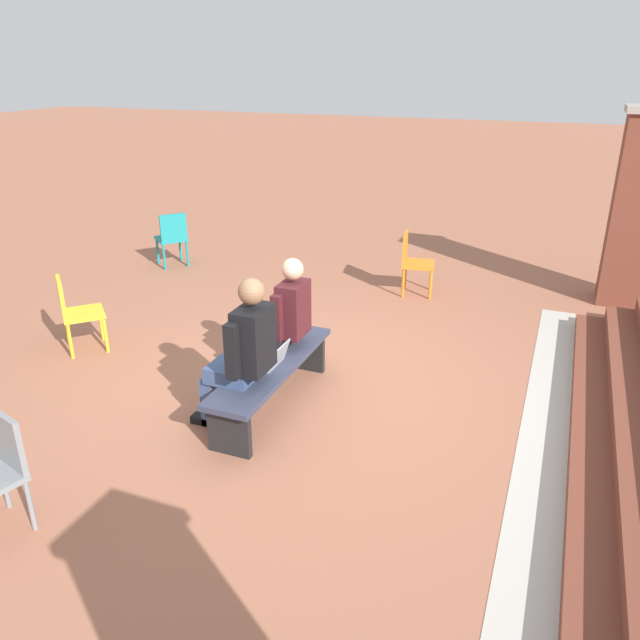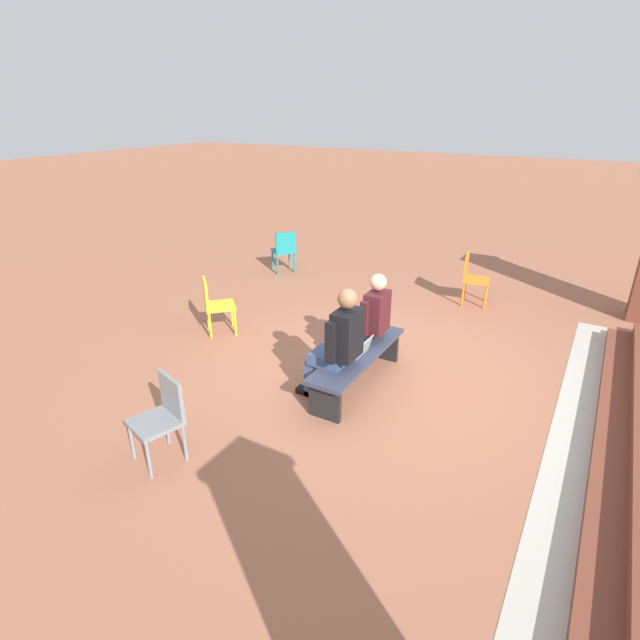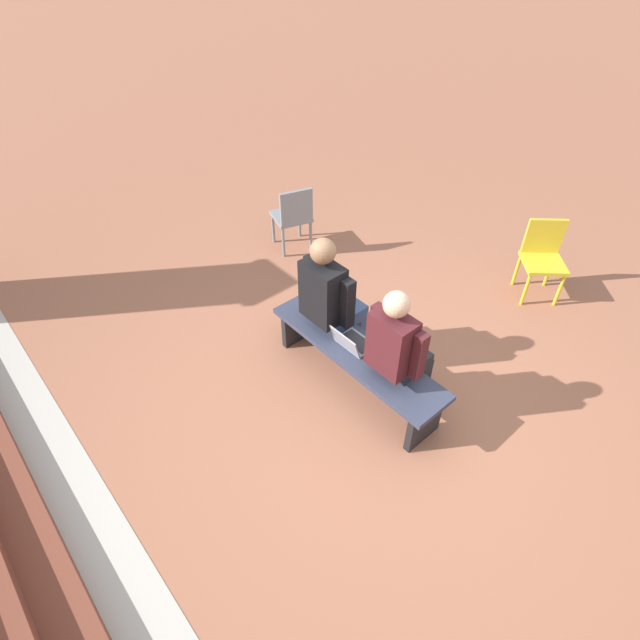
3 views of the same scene
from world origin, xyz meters
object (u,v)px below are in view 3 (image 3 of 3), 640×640
Objects in this scene: person_adult at (332,298)px; plastic_chair_mid_courtyard at (543,254)px; plastic_chair_by_pillar at (293,215)px; bench at (356,356)px; laptop at (352,342)px; person_student at (399,348)px.

plastic_chair_mid_courtyard is at bearing -106.10° from person_adult.
plastic_chair_by_pillar is at bearing 31.56° from plastic_chair_mid_courtyard.
bench is 1.31× the size of person_adult.
person_adult is 2.53m from plastic_chair_mid_courtyard.
plastic_chair_mid_courtyard and plastic_chair_by_pillar have the same top height.
person_adult is 0.43m from laptop.
bench is 2.14× the size of plastic_chair_by_pillar.
person_student reaches higher than plastic_chair_by_pillar.
bench is at bearing -165.27° from laptop.
person_adult is at bearing -13.09° from laptop.
plastic_chair_mid_courtyard is at bearing -96.94° from bench.
person_adult is at bearing 73.90° from plastic_chair_mid_courtyard.
person_student is 0.50m from laptop.
person_adult reaches higher than plastic_chair_by_pillar.
person_student is 1.56× the size of plastic_chair_by_pillar.
plastic_chair_mid_courtyard is at bearing -148.44° from plastic_chair_by_pillar.
person_adult reaches higher than laptop.
person_adult is (0.40, -0.07, 0.38)m from bench.
person_student reaches higher than bench.
bench is 2.14× the size of plastic_chair_mid_courtyard.
plastic_chair_by_pillar is (2.12, -1.00, 0.13)m from bench.
person_student is at bearing -170.70° from bench.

